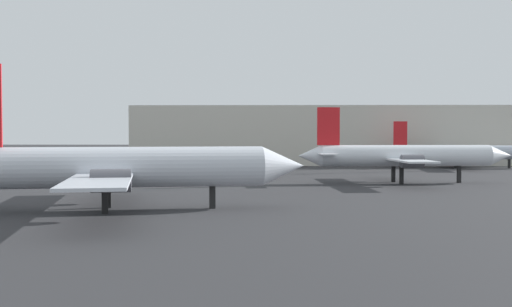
% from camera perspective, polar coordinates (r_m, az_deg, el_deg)
% --- Properties ---
extents(airplane_on_taxiway, '(29.05, 28.37, 11.12)m').
position_cam_1_polar(airplane_on_taxiway, '(48.95, -12.66, -1.25)').
color(airplane_on_taxiway, silver).
rests_on(airplane_on_taxiway, ground_plane).
extents(airplane_far_left, '(25.95, 19.59, 9.00)m').
position_cam_1_polar(airplane_far_left, '(75.79, 13.37, -0.20)').
color(airplane_far_left, silver).
rests_on(airplane_far_left, ground_plane).
extents(airplane_far_right, '(28.35, 21.53, 7.96)m').
position_cam_1_polar(airplane_far_right, '(111.26, 18.46, 0.10)').
color(airplane_far_right, '#B2BCCC').
rests_on(airplane_far_right, ground_plane).
extents(terminal_building, '(73.57, 26.42, 11.00)m').
position_cam_1_polar(terminal_building, '(125.69, 6.39, 1.67)').
color(terminal_building, beige).
rests_on(terminal_building, ground_plane).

